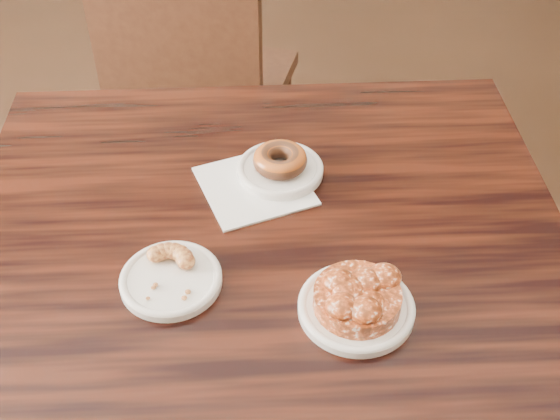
{
  "coord_description": "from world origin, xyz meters",
  "views": [
    {
      "loc": [
        -0.07,
        -0.87,
        1.51
      ],
      "look_at": [
        -0.03,
        -0.1,
        0.8
      ],
      "focal_mm": 45.0,
      "sensor_mm": 36.0,
      "label": 1
    }
  ],
  "objects_px": {
    "apple_fritter": "(357,296)",
    "cruller_fragment": "(170,271)",
    "chair_far": "(207,85)",
    "glazed_donut": "(280,160)",
    "cafe_table": "(269,398)"
  },
  "relations": [
    {
      "from": "glazed_donut",
      "to": "cruller_fragment",
      "type": "bearing_deg",
      "value": -125.6
    },
    {
      "from": "cafe_table",
      "to": "chair_far",
      "type": "bearing_deg",
      "value": 97.99
    },
    {
      "from": "apple_fritter",
      "to": "cruller_fragment",
      "type": "relative_size",
      "value": 1.75
    },
    {
      "from": "chair_far",
      "to": "cruller_fragment",
      "type": "height_order",
      "value": "chair_far"
    },
    {
      "from": "chair_far",
      "to": "cruller_fragment",
      "type": "bearing_deg",
      "value": 106.6
    },
    {
      "from": "chair_far",
      "to": "glazed_donut",
      "type": "distance_m",
      "value": 0.84
    },
    {
      "from": "cafe_table",
      "to": "glazed_donut",
      "type": "xyz_separation_m",
      "value": [
        0.03,
        0.19,
        0.41
      ]
    },
    {
      "from": "glazed_donut",
      "to": "apple_fritter",
      "type": "height_order",
      "value": "apple_fritter"
    },
    {
      "from": "chair_far",
      "to": "cruller_fragment",
      "type": "distance_m",
      "value": 1.04
    },
    {
      "from": "apple_fritter",
      "to": "cruller_fragment",
      "type": "distance_m",
      "value": 0.27
    },
    {
      "from": "cafe_table",
      "to": "apple_fritter",
      "type": "height_order",
      "value": "apple_fritter"
    },
    {
      "from": "cruller_fragment",
      "to": "cafe_table",
      "type": "bearing_deg",
      "value": 16.28
    },
    {
      "from": "chair_far",
      "to": "apple_fritter",
      "type": "height_order",
      "value": "chair_far"
    },
    {
      "from": "chair_far",
      "to": "apple_fritter",
      "type": "xyz_separation_m",
      "value": [
        0.26,
        -1.05,
        0.33
      ]
    },
    {
      "from": "apple_fritter",
      "to": "cruller_fragment",
      "type": "bearing_deg",
      "value": 166.14
    }
  ]
}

